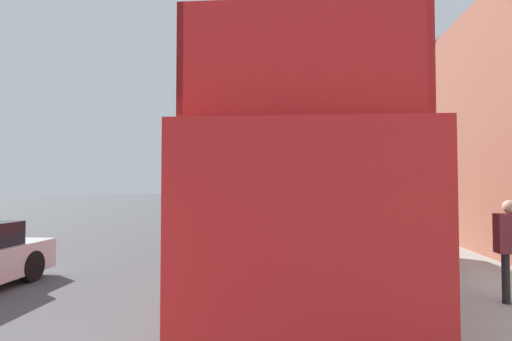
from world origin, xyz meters
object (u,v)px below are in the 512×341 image
object	(u,v)px
tour_bus	(294,201)
lamp_post_second	(356,152)
pedestrian_third	(510,241)
lamp_post_nearest	(426,102)
parked_car_ahead_of_bus	(312,219)

from	to	relation	value
tour_bus	lamp_post_second	world-z (taller)	lamp_post_second
pedestrian_third	lamp_post_nearest	size ratio (longest dim) A/B	0.34
tour_bus	pedestrian_third	bearing A→B (deg)	-27.78
tour_bus	lamp_post_nearest	world-z (taller)	lamp_post_nearest
parked_car_ahead_of_bus	pedestrian_third	world-z (taller)	pedestrian_third
lamp_post_second	pedestrian_third	bearing A→B (deg)	-81.75
pedestrian_third	lamp_post_second	world-z (taller)	lamp_post_second
parked_car_ahead_of_bus	lamp_post_nearest	xyz separation A→B (m)	(1.70, -9.91, 2.99)
lamp_post_nearest	lamp_post_second	size ratio (longest dim) A/B	1.06
tour_bus	parked_car_ahead_of_bus	xyz separation A→B (m)	(0.70, 8.20, -1.11)
pedestrian_third	tour_bus	bearing A→B (deg)	153.77
parked_car_ahead_of_bus	lamp_post_second	world-z (taller)	lamp_post_second
pedestrian_third	lamp_post_nearest	xyz separation A→B (m)	(-1.34, 0.13, 2.47)
lamp_post_nearest	lamp_post_second	distance (m)	8.91
lamp_post_second	lamp_post_nearest	bearing A→B (deg)	-90.16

